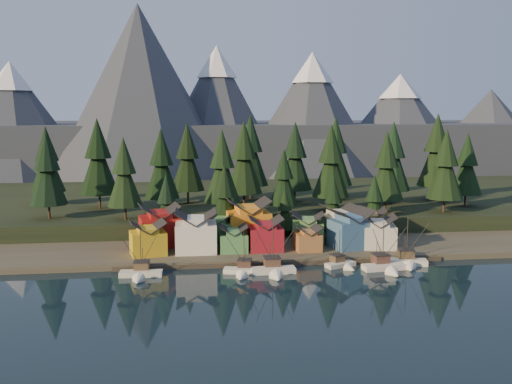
{
  "coord_description": "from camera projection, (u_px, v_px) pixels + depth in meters",
  "views": [
    {
      "loc": [
        -22.62,
        -116.27,
        36.71
      ],
      "look_at": [
        -4.46,
        30.0,
        15.86
      ],
      "focal_mm": 40.0,
      "sensor_mm": 36.0,
      "label": 1
    }
  ],
  "objects": [
    {
      "name": "tree_shore_2",
      "position": [
        285.0,
        211.0,
        160.82
      ],
      "size": [
        5.82,
        5.82,
        13.56
      ],
      "color": "#332319",
      "rests_on": "shore_strip"
    },
    {
      "name": "tree_hill_11",
      "position": [
        386.0,
        168.0,
        173.17
      ],
      "size": [
        10.66,
        10.66,
        24.83
      ],
      "color": "#332319",
      "rests_on": "hillside"
    },
    {
      "name": "house_back_2",
      "position": [
        248.0,
        220.0,
        153.99
      ],
      "size": [
        11.9,
        11.05,
        11.87
      ],
      "rotation": [
        0.0,
        0.0,
        0.07
      ],
      "color": "orange",
      "rests_on": "shore_strip"
    },
    {
      "name": "tree_hill_10",
      "position": [
        335.0,
        154.0,
        201.37
      ],
      "size": [
        12.36,
        12.36,
        28.8
      ],
      "color": "#332319",
      "rests_on": "hillside"
    },
    {
      "name": "tree_hill_7",
      "position": [
        284.0,
        180.0,
        167.68
      ],
      "size": [
        8.54,
        8.54,
        19.9
      ],
      "color": "#332319",
      "rests_on": "hillside"
    },
    {
      "name": "tree_hill_2",
      "position": [
        124.0,
        175.0,
        161.78
      ],
      "size": [
        10.17,
        10.17,
        23.68
      ],
      "color": "#332319",
      "rests_on": "hillside"
    },
    {
      "name": "house_front_6",
      "position": [
        378.0,
        230.0,
        148.12
      ],
      "size": [
        10.11,
        9.73,
        8.66
      ],
      "rotation": [
        0.0,
        0.0,
        -0.2
      ],
      "color": "beige",
      "rests_on": "shore_strip"
    },
    {
      "name": "tree_hill_6",
      "position": [
        244.0,
        160.0,
        182.55
      ],
      "size": [
        12.02,
        12.02,
        27.99
      ],
      "color": "#332319",
      "rests_on": "hillside"
    },
    {
      "name": "tree_hill_9",
      "position": [
        331.0,
        164.0,
        175.97
      ],
      "size": [
        11.57,
        11.57,
        26.96
      ],
      "color": "#332319",
      "rests_on": "hillside"
    },
    {
      "name": "tree_shore_1",
      "position": [
        225.0,
        198.0,
        158.17
      ],
      "size": [
        9.01,
        9.01,
        20.99
      ],
      "color": "#332319",
      "rests_on": "shore_strip"
    },
    {
      "name": "hillside",
      "position": [
        248.0,
        204.0,
        210.16
      ],
      "size": [
        420.0,
        100.0,
        6.0
      ],
      "primitive_type": "cube",
      "color": "black",
      "rests_on": "ground"
    },
    {
      "name": "house_front_3",
      "position": [
        265.0,
        233.0,
        145.55
      ],
      "size": [
        8.49,
        8.1,
        8.62
      ],
      "rotation": [
        0.0,
        0.0,
        -0.0
      ],
      "color": "maroon",
      "rests_on": "shore_strip"
    },
    {
      "name": "house_front_5",
      "position": [
        351.0,
        227.0,
        147.81
      ],
      "size": [
        11.59,
        10.94,
        10.25
      ],
      "rotation": [
        0.0,
        0.0,
        0.24
      ],
      "color": "#396187",
      "rests_on": "shore_strip"
    },
    {
      "name": "house_front_2",
      "position": [
        233.0,
        238.0,
        144.11
      ],
      "size": [
        7.07,
        7.13,
        6.85
      ],
      "rotation": [
        0.0,
        0.0,
        -0.01
      ],
      "color": "#488548",
      "rests_on": "shore_strip"
    },
    {
      "name": "tree_hill_4",
      "position": [
        187.0,
        159.0,
        190.24
      ],
      "size": [
        11.68,
        11.68,
        27.2
      ],
      "color": "#332319",
      "rests_on": "hillside"
    },
    {
      "name": "house_back_4",
      "position": [
        340.0,
        223.0,
        155.23
      ],
      "size": [
        10.22,
        9.91,
        9.92
      ],
      "rotation": [
        0.0,
        0.0,
        0.14
      ],
      "color": "beige",
      "rests_on": "shore_strip"
    },
    {
      "name": "boat_5",
      "position": [
        386.0,
        261.0,
        132.05
      ],
      "size": [
        10.58,
        11.32,
        12.5
      ],
      "rotation": [
        0.0,
        0.0,
        0.11
      ],
      "color": "silver",
      "rests_on": "ground"
    },
    {
      "name": "boat_0",
      "position": [
        140.0,
        268.0,
        126.82
      ],
      "size": [
        9.9,
        10.68,
        11.49
      ],
      "rotation": [
        0.0,
        0.0,
        -0.06
      ],
      "color": "beige",
      "rests_on": "ground"
    },
    {
      "name": "tree_hill_3",
      "position": [
        161.0,
        166.0,
        174.63
      ],
      "size": [
        11.07,
        11.07,
        25.79
      ],
      "color": "#332319",
      "rests_on": "hillside"
    },
    {
      "name": "house_front_0",
      "position": [
        148.0,
        237.0,
        140.91
      ],
      "size": [
        9.87,
        9.51,
        8.4
      ],
      "rotation": [
        0.0,
        0.0,
        0.21
      ],
      "color": "gold",
      "rests_on": "shore_strip"
    },
    {
      "name": "tree_hill_13",
      "position": [
        446.0,
        167.0,
        173.34
      ],
      "size": [
        11.01,
        11.01,
        25.65
      ],
      "color": "#332319",
      "rests_on": "hillside"
    },
    {
      "name": "tree_shore_0",
      "position": [
        167.0,
        204.0,
        156.41
      ],
      "size": [
        7.93,
        7.93,
        18.48
      ],
      "color": "#332319",
      "rests_on": "shore_strip"
    },
    {
      "name": "tree_shore_4",
      "position": [
        374.0,
        202.0,
        163.69
      ],
      "size": [
        7.47,
        7.47,
        17.4
      ],
      "color": "#332319",
      "rests_on": "shore_strip"
    },
    {
      "name": "tree_hill_14",
      "position": [
        437.0,
        153.0,
        197.55
      ],
      "size": [
        12.98,
        12.98,
        30.23
      ],
      "color": "#332319",
      "rests_on": "hillside"
    },
    {
      "name": "tree_hill_8",
      "position": [
        295.0,
        159.0,
        191.66
      ],
      "size": [
        11.77,
        11.77,
        27.41
      ],
      "color": "#332319",
      "rests_on": "hillside"
    },
    {
      "name": "ground",
      "position": [
        294.0,
        284.0,
        122.15
      ],
      "size": [
        500.0,
        500.0,
        0.0
      ],
      "primitive_type": "plane",
      "color": "black",
      "rests_on": "ground"
    },
    {
      "name": "tree_hill_15",
      "position": [
        250.0,
        153.0,
        199.6
      ],
      "size": [
        12.82,
        12.82,
        29.85
      ],
      "color": "#332319",
      "rests_on": "hillside"
    },
    {
      "name": "boat_4",
      "position": [
        343.0,
        259.0,
        134.98
      ],
      "size": [
        8.08,
        8.61,
        10.0
      ],
      "rotation": [
        0.0,
        0.0,
        0.37
      ],
      "color": "beige",
      "rests_on": "ground"
    },
    {
      "name": "house_front_1",
      "position": [
        196.0,
        230.0,
        143.71
      ],
      "size": [
        10.42,
        10.02,
        10.57
      ],
      "rotation": [
        0.0,
        0.0,
        -0.02
      ],
      "color": "silver",
      "rests_on": "shore_strip"
    },
    {
      "name": "house_back_3",
      "position": [
        308.0,
        227.0,
        152.84
      ],
      "size": [
        9.4,
        8.68,
        8.36
      ],
      "rotation": [
        0.0,
        0.0,
        -0.18
      ],
      "color": "#548648",
      "rests_on": "shore_strip"
    },
    {
      "name": "boat_2",
      "position": [
        243.0,
        266.0,
        129.26
      ],
      "size": [
        9.86,
        10.36,
        10.71
      ],
      "rotation": [
        0.0,
        0.0,
        -0.23
      ],
      "color": "silver",
      "rests_on": "ground"
    },
    {
      "name": "tree_hill_17",
      "position": [
        467.0,
        166.0,
        184.76
      ],
      "size": [
        10.28,
        10.28,
        23.94
      ],
      "color": "#332319",
      "rests_on": "hillside"
    },
    {
      "name": "tree_hill_1",
      "position": [
        98.0,
        159.0,
        179.82
      ],
      "size": [
        12.37,
        12.37,
        28.81
      ],
      "color": "#332319",
      "rests_on": "hillside"
    },
    {
      "name": "boat_3",
      "position": [
        274.0,
        264.0,
        129.2
      ],
      "size": [
        10.44,
        11.36,
        12.6
      ],
      "rotation": [
        0.0,
        0.0,
        0.02
      ],
      "color": "silver",
      "rests_on": "ground"
    },
    {
      "name": "tree_shore_3",
      "position": [
        333.0,
        204.0,
        162.27
      ],
      "size": [
        7.24,
        7.24,
        16.86
      ],
      "color": "#332319",
      "rests_on": "shore_strip"
    },
    {
      "name": "tree_hill_5",
      "position": [
        222.0,
        169.0,
        167.0
      ],
      "size": [
        11.06,
        11.06,
        25.76
      ],
      "color": "#332319",
      "rests_on": "hillside"
    },
    {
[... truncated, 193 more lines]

